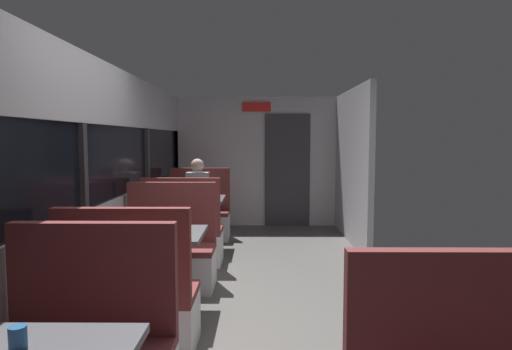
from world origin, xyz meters
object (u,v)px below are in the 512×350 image
bench_far_window_facing_end (184,238)px  seated_passenger (198,205)px  bench_mid_window_facing_entry (170,257)px  coffee_cup_secondary (18,337)px  dining_table_far_window (192,205)px  coffee_cup_primary (192,195)px  dining_table_mid_window (153,244)px  bench_far_window_facing_entry (199,218)px  bench_mid_window_facing_end (131,308)px

bench_far_window_facing_end → seated_passenger: (0.00, 1.33, 0.21)m
bench_mid_window_facing_entry → coffee_cup_secondary: bench_mid_window_facing_entry is taller
dining_table_far_window → coffee_cup_primary: (0.01, -0.00, 0.15)m
dining_table_mid_window → coffee_cup_primary: (0.01, 2.25, 0.15)m
coffee_cup_secondary → bench_mid_window_facing_entry: bearing=89.7°
bench_far_window_facing_end → bench_far_window_facing_entry: bearing=90.0°
bench_far_window_facing_entry → coffee_cup_secondary: (-0.01, -5.10, 0.46)m
bench_mid_window_facing_end → bench_far_window_facing_entry: 3.65m
seated_passenger → coffee_cup_primary: size_ratio=14.00×
bench_mid_window_facing_end → seated_passenger: size_ratio=0.87×
dining_table_far_window → bench_far_window_facing_end: bearing=-90.0°
dining_table_mid_window → bench_mid_window_facing_entry: bearing=90.0°
seated_passenger → coffee_cup_primary: (0.01, -0.63, 0.25)m
bench_far_window_facing_entry → coffee_cup_primary: (0.01, -0.70, 0.46)m
bench_mid_window_facing_end → bench_far_window_facing_entry: (0.00, 3.65, 0.00)m
bench_far_window_facing_entry → seated_passenger: 0.22m
dining_table_mid_window → dining_table_far_window: 2.26m
dining_table_mid_window → coffee_cup_primary: 2.26m
bench_mid_window_facing_end → coffee_cup_primary: bearing=89.9°
dining_table_far_window → bench_far_window_facing_entry: (0.00, 0.70, -0.31)m
dining_table_far_window → coffee_cup_secondary: 4.41m
seated_passenger → coffee_cup_primary: bearing=-89.5°
bench_mid_window_facing_entry → coffee_cup_primary: bearing=89.8°
bench_mid_window_facing_entry → dining_table_far_window: size_ratio=1.22×
coffee_cup_secondary → bench_far_window_facing_entry: bearing=89.9°
dining_table_mid_window → bench_far_window_facing_end: (0.00, 1.56, -0.31)m
bench_mid_window_facing_end → coffee_cup_secondary: (-0.01, -1.45, 0.46)m
dining_table_far_window → dining_table_mid_window: bearing=-90.0°
coffee_cup_primary → dining_table_far_window: bearing=143.5°
bench_far_window_facing_end → seated_passenger: 1.34m
dining_table_mid_window → bench_far_window_facing_entry: size_ratio=0.82×
bench_mid_window_facing_entry → seated_passenger: seated_passenger is taller
bench_mid_window_facing_entry → bench_far_window_facing_entry: size_ratio=1.00×
bench_far_window_facing_entry → coffee_cup_secondary: 5.12m
seated_passenger → dining_table_mid_window: bearing=-90.0°
bench_mid_window_facing_end → seated_passenger: 3.59m
bench_mid_window_facing_entry → coffee_cup_secondary: size_ratio=12.22×
bench_mid_window_facing_end → seated_passenger: (0.00, 3.58, 0.21)m
coffee_cup_secondary → seated_passenger: bearing=89.8°
bench_far_window_facing_end → dining_table_mid_window: bearing=-90.0°
bench_mid_window_facing_end → bench_mid_window_facing_entry: same height
bench_mid_window_facing_end → bench_far_window_facing_entry: same height
bench_far_window_facing_end → coffee_cup_primary: bearing=89.5°
bench_mid_window_facing_end → seated_passenger: bearing=90.0°
bench_mid_window_facing_end → coffee_cup_secondary: bearing=-90.5°
dining_table_mid_window → bench_mid_window_facing_end: bearing=-90.0°
bench_far_window_facing_entry → seated_passenger: (0.00, -0.07, 0.21)m
dining_table_mid_window → coffee_cup_secondary: bearing=-90.4°
dining_table_mid_window → bench_mid_window_facing_end: 0.77m
seated_passenger → bench_far_window_facing_end: bearing=-90.0°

